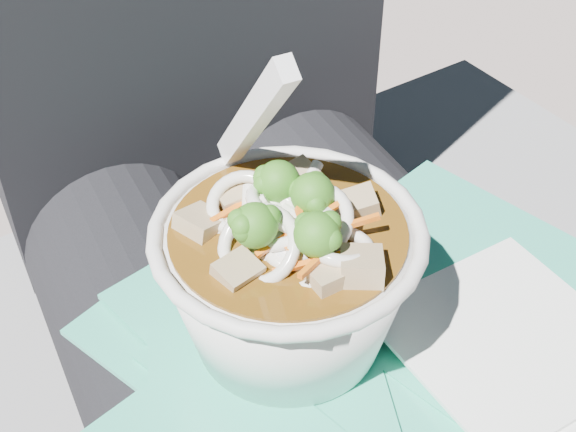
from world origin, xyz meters
name	(u,v)px	position (x,y,z in m)	size (l,w,h in m)	color
lap	(334,395)	(0.00, 0.00, 0.54)	(0.34, 0.48, 0.16)	black
person_body	(278,292)	(0.00, 0.09, 0.56)	(0.34, 0.94, 1.01)	black
plastic_bag	(327,348)	(-0.02, -0.02, 0.63)	(0.41, 0.32, 0.02)	#29AE8C
napkins	(528,360)	(0.08, -0.09, 0.64)	(0.14, 0.17, 0.01)	white
udon_bowl	(288,269)	(-0.04, -0.01, 0.69)	(0.19, 0.19, 0.20)	white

